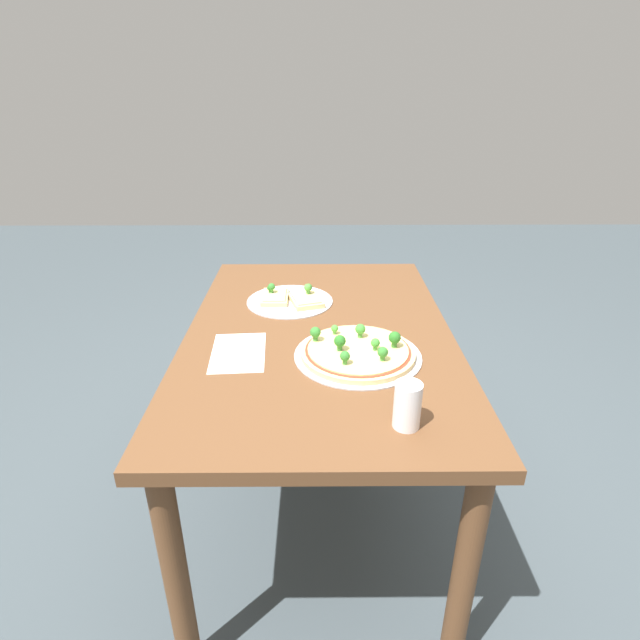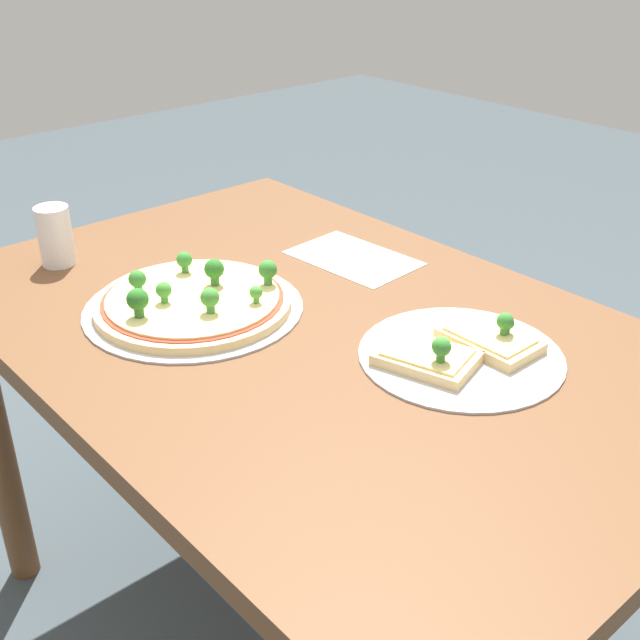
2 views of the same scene
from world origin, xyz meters
name	(u,v)px [view 1 (image 1 of 2)]	position (x,y,z in m)	size (l,w,h in m)	color
ground_plane	(319,504)	(0.00, 0.00, 0.00)	(8.00, 8.00, 0.00)	#3D474C
dining_table	(319,357)	(0.00, 0.00, 0.62)	(1.23, 0.80, 0.71)	brown
pizza_tray_whole	(358,351)	(0.16, 0.11, 0.73)	(0.35, 0.35, 0.07)	#B7B7BC
pizza_tray_slice	(291,299)	(-0.22, -0.10, 0.73)	(0.30, 0.30, 0.06)	#B7B7BC
drinking_cup	(407,405)	(0.47, 0.19, 0.77)	(0.06, 0.06, 0.11)	white
paper_menu	(238,352)	(0.14, -0.23, 0.71)	(0.23, 0.15, 0.00)	white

